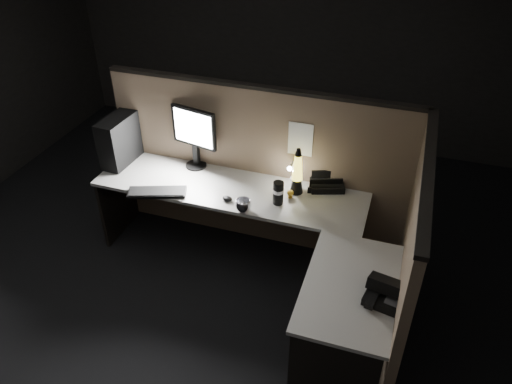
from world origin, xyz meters
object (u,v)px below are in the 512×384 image
(pc_tower, at_px, (119,140))
(lava_lamp, at_px, (297,175))
(keyboard, at_px, (157,192))
(desk_phone, at_px, (386,293))
(monitor, at_px, (194,132))

(pc_tower, xyz_separation_m, lava_lamp, (1.62, 0.02, -0.05))
(pc_tower, bearing_deg, keyboard, -30.30)
(lava_lamp, distance_m, desk_phone, 1.28)
(monitor, xyz_separation_m, lava_lamp, (0.95, -0.13, -0.16))
(monitor, xyz_separation_m, desk_phone, (1.78, -1.10, -0.28))
(monitor, distance_m, lava_lamp, 0.97)
(lava_lamp, bearing_deg, keyboard, -160.72)
(monitor, xyz_separation_m, keyboard, (-0.13, -0.51, -0.32))
(lava_lamp, xyz_separation_m, desk_phone, (0.83, -0.98, -0.11))
(monitor, distance_m, keyboard, 0.61)
(keyboard, relative_size, lava_lamp, 1.16)
(pc_tower, height_order, desk_phone, pc_tower)
(keyboard, distance_m, desk_phone, 2.00)
(monitor, bearing_deg, keyboard, -92.77)
(monitor, bearing_deg, desk_phone, -19.90)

